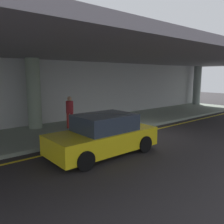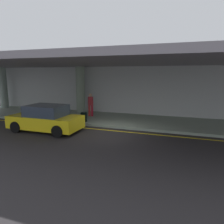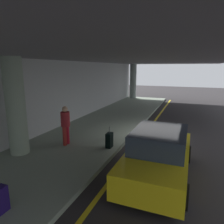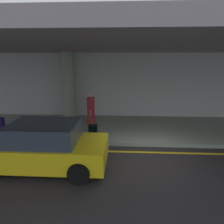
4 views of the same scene
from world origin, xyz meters
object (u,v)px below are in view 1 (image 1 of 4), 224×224
at_px(suitcase_upright_secondary, 96,127).
at_px(car_yellow_taxi, 103,135).
at_px(support_column_left_mid, 34,94).
at_px(traveler_with_luggage, 70,110).
at_px(support_column_center, 197,85).

bearing_deg(suitcase_upright_secondary, car_yellow_taxi, -146.80).
distance_m(support_column_left_mid, car_yellow_taxi, 5.41).
height_order(support_column_left_mid, traveler_with_luggage, support_column_left_mid).
relative_size(support_column_center, car_yellow_taxi, 0.89).
xyz_separation_m(car_yellow_taxi, suitcase_upright_secondary, (1.28, 2.20, -0.25)).
relative_size(support_column_center, traveler_with_luggage, 2.17).
bearing_deg(traveler_with_luggage, support_column_center, -72.40).
distance_m(support_column_left_mid, support_column_center, 16.00).
relative_size(support_column_left_mid, suitcase_upright_secondary, 4.06).
height_order(car_yellow_taxi, suitcase_upright_secondary, car_yellow_taxi).
bearing_deg(support_column_center, car_yellow_taxi, -161.31).
bearing_deg(support_column_center, traveler_with_luggage, -175.38).
bearing_deg(support_column_center, support_column_left_mid, 180.00).
xyz_separation_m(support_column_left_mid, suitcase_upright_secondary, (1.79, -3.03, -1.51)).
bearing_deg(traveler_with_luggage, car_yellow_taxi, -179.61).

